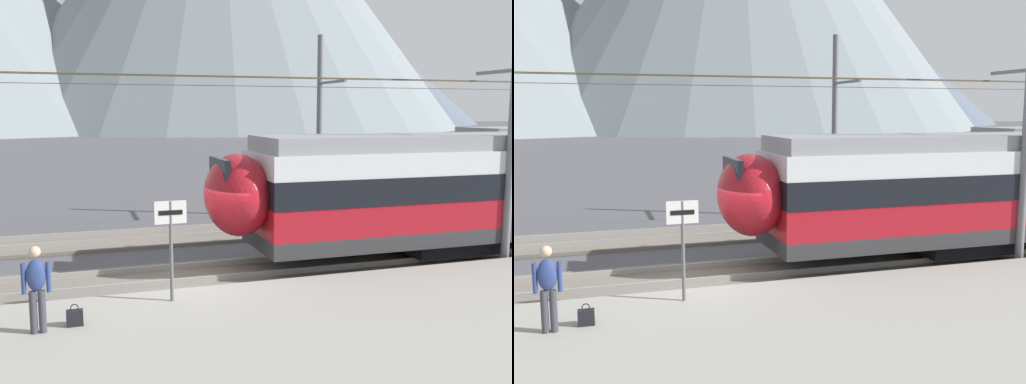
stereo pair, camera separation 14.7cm
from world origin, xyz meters
TOP-DOWN VIEW (x-y plane):
  - ground_plane at (0.00, 0.00)m, footprint 400.00×400.00m
  - platform_slab at (0.00, -4.40)m, footprint 120.00×6.43m
  - track_near at (0.00, 0.63)m, footprint 120.00×3.00m
  - track_far at (0.00, 5.97)m, footprint 120.00×3.00m
  - catenary_mast_mid at (9.06, -0.75)m, footprint 48.74×1.78m
  - catenary_mast_far_side at (7.08, 8.00)m, footprint 48.74×2.51m
  - platform_sign at (-0.97, -2.01)m, footprint 0.70×0.08m
  - passenger_walking at (-3.70, -3.10)m, footprint 0.53×0.22m
  - handbag_beside_passenger at (-3.04, -2.93)m, footprint 0.32×0.18m
  - mountain_right_ridge at (74.56, 192.00)m, footprint 137.67×137.67m

SIDE VIEW (x-z plane):
  - ground_plane at x=0.00m, z-range 0.00..0.00m
  - track_near at x=0.00m, z-range -0.07..0.21m
  - track_far at x=0.00m, z-range -0.07..0.21m
  - platform_slab at x=0.00m, z-range 0.00..0.36m
  - handbag_beside_passenger at x=-3.04m, z-range 0.30..0.75m
  - passenger_walking at x=-3.70m, z-range 0.46..2.15m
  - platform_sign at x=-0.97m, z-range 0.89..3.13m
  - catenary_mast_far_side at x=7.08m, z-range 0.19..7.86m
  - catenary_mast_mid at x=9.06m, z-range 0.14..8.08m
  - mountain_right_ridge at x=74.56m, z-range 0.00..61.27m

